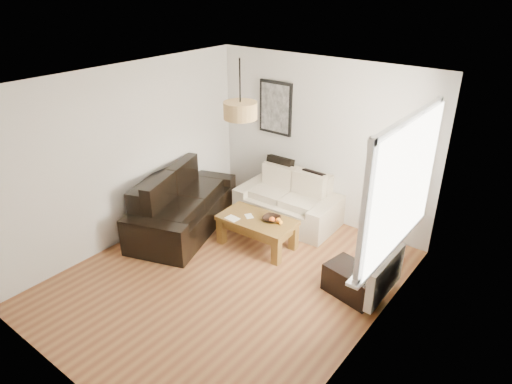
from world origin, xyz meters
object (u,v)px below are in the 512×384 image
Objects in this scene: loveseat_cream at (288,199)px; ottoman at (352,281)px; coffee_table at (257,232)px; sofa_leather at (183,203)px.

ottoman is at bearing -34.15° from loveseat_cream.
coffee_table is (0.07, -0.91, -0.17)m from loveseat_cream.
coffee_table is at bearing -95.61° from sofa_leather.
coffee_table is 1.65m from ottoman.
coffee_table is 1.69× the size of ottoman.
coffee_table is at bearing -87.73° from loveseat_cream.
loveseat_cream is 2.43× the size of ottoman.
sofa_leather is at bearing -166.48° from coffee_table.
ottoman is at bearing -106.58° from sofa_leather.
coffee_table is at bearing 174.09° from ottoman.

